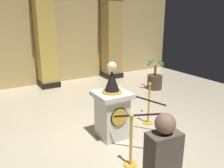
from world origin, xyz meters
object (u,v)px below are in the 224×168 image
(pedestal_clock, at_px, (112,109))
(stanchion_far, at_px, (149,109))
(stanchion_near, at_px, (131,148))
(potted_palm_right, at_px, (155,80))

(pedestal_clock, distance_m, stanchion_far, 1.14)
(pedestal_clock, xyz_separation_m, stanchion_near, (-0.25, -1.07, -0.30))
(pedestal_clock, height_order, stanchion_near, pedestal_clock)
(pedestal_clock, distance_m, potted_palm_right, 3.84)
(pedestal_clock, height_order, stanchion_far, pedestal_clock)
(stanchion_near, height_order, potted_palm_right, potted_palm_right)
(pedestal_clock, xyz_separation_m, stanchion_far, (1.10, 0.10, -0.28))
(stanchion_far, bearing_deg, pedestal_clock, -174.69)
(stanchion_near, distance_m, stanchion_far, 1.79)
(stanchion_near, relative_size, stanchion_far, 0.94)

